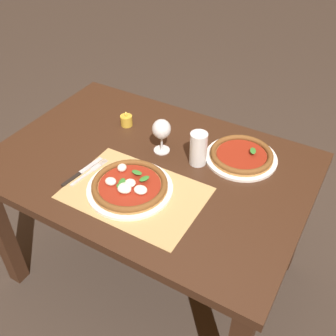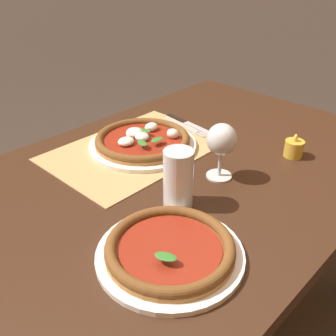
{
  "view_description": "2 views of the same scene",
  "coord_description": "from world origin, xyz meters",
  "views": [
    {
      "loc": [
        0.7,
        -1.06,
        1.77
      ],
      "look_at": [
        0.12,
        -0.06,
        0.81
      ],
      "focal_mm": 42.0,
      "sensor_mm": 36.0,
      "label": 1
    },
    {
      "loc": [
        0.76,
        0.62,
        1.3
      ],
      "look_at": [
        0.16,
        0.05,
        0.81
      ],
      "focal_mm": 42.0,
      "sensor_mm": 36.0,
      "label": 2
    }
  ],
  "objects": [
    {
      "name": "ground_plane",
      "position": [
        0.0,
        0.0,
        0.0
      ],
      "size": [
        24.0,
        24.0,
        0.0
      ],
      "primitive_type": "plane",
      "color": "#382D26"
    },
    {
      "name": "dining_table",
      "position": [
        0.0,
        0.0,
        0.64
      ],
      "size": [
        1.31,
        0.9,
        0.74
      ],
      "color": "#382114",
      "rests_on": "ground"
    },
    {
      "name": "paper_placemat",
      "position": [
        0.05,
        -0.18,
        0.74
      ],
      "size": [
        0.52,
        0.36,
        0.0
      ],
      "primitive_type": "cube",
      "color": "tan",
      "rests_on": "dining_table"
    },
    {
      "name": "pizza_near",
      "position": [
        0.02,
        -0.18,
        0.76
      ],
      "size": [
        0.33,
        0.33,
        0.05
      ],
      "color": "white",
      "rests_on": "paper_placemat"
    },
    {
      "name": "pizza_far",
      "position": [
        0.32,
        0.22,
        0.76
      ],
      "size": [
        0.3,
        0.3,
        0.04
      ],
      "color": "white",
      "rests_on": "dining_table"
    },
    {
      "name": "wine_glass",
      "position": [
        0.0,
        0.1,
        0.85
      ],
      "size": [
        0.08,
        0.08,
        0.16
      ],
      "color": "silver",
      "rests_on": "dining_table"
    },
    {
      "name": "pint_glass",
      "position": [
        0.17,
        0.1,
        0.81
      ],
      "size": [
        0.07,
        0.07,
        0.15
      ],
      "color": "silver",
      "rests_on": "dining_table"
    },
    {
      "name": "fork",
      "position": [
        -0.18,
        -0.18,
        0.75
      ],
      "size": [
        0.04,
        0.2,
        0.0
      ],
      "color": "#B7B7BC",
      "rests_on": "paper_placemat"
    },
    {
      "name": "knife",
      "position": [
        -0.2,
        -0.19,
        0.75
      ],
      "size": [
        0.04,
        0.22,
        0.01
      ],
      "color": "black",
      "rests_on": "paper_placemat"
    },
    {
      "name": "votive_candle",
      "position": [
        -0.25,
        0.19,
        0.76
      ],
      "size": [
        0.06,
        0.06,
        0.07
      ],
      "color": "gold",
      "rests_on": "dining_table"
    }
  ]
}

